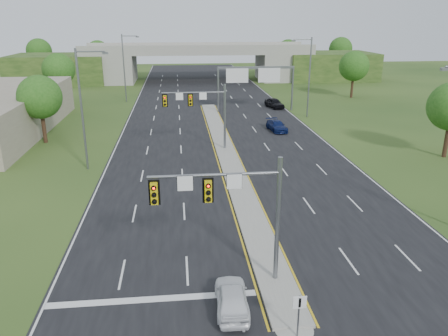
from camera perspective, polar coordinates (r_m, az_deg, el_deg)
name	(u,v)px	position (r m, az deg, el deg)	size (l,w,h in m)	color
ground	(275,280)	(24.50, 6.68, -14.39)	(240.00, 240.00, 0.00)	#244117
road	(216,128)	(56.72, -1.00, 5.30)	(24.00, 160.00, 0.02)	black
median	(227,154)	(45.18, 0.38, 1.84)	(2.00, 54.00, 0.16)	gray
median_nose	(294,328)	(21.31, 9.16, -19.99)	(2.00, 2.00, 0.16)	gray
lane_markings	(216,140)	(50.80, -1.06, 3.69)	(23.72, 160.00, 0.01)	gold
signal_mast_near	(234,202)	(21.81, 1.36, -4.53)	(6.62, 0.60, 7.00)	slate
signal_mast_far	(203,107)	(45.73, -2.73, 8.00)	(6.62, 0.60, 7.00)	slate
keep_right_sign	(299,310)	(20.05, 9.78, -17.76)	(0.60, 0.13, 2.20)	slate
sign_gantry	(255,76)	(66.35, 4.06, 11.85)	(11.58, 0.44, 6.67)	slate
overpass	(198,65)	(100.50, -3.40, 13.32)	(80.00, 14.00, 8.10)	gray
lightpole_l_mid	(83,105)	(41.42, -17.89, 7.90)	(2.85, 0.25, 11.00)	slate
lightpole_l_far	(125,65)	(75.72, -12.80, 12.98)	(2.85, 0.25, 11.00)	slate
lightpole_r_far	(308,74)	(63.03, 10.94, 11.98)	(2.85, 0.25, 11.00)	slate
tree_l_near	(40,97)	(52.77, -22.93, 8.52)	(4.80, 4.80, 7.60)	#382316
tree_l_mid	(59,69)	(77.69, -20.80, 11.94)	(5.20, 5.20, 8.12)	#382316
tree_r_mid	(354,66)	(81.41, 16.62, 12.64)	(5.20, 5.20, 8.12)	#382316
tree_back_a	(39,51)	(118.84, -23.00, 13.88)	(6.00, 6.00, 8.85)	#382316
tree_back_b	(98,52)	(115.75, -16.13, 14.35)	(5.60, 5.60, 8.32)	#382316
tree_back_c	(288,51)	(117.77, 8.37, 14.94)	(5.60, 5.60, 8.32)	#382316
tree_back_d	(341,49)	(121.95, 14.98, 14.80)	(6.00, 6.00, 8.85)	#382316
car_white	(232,297)	(21.94, 1.04, -16.54)	(1.55, 3.86, 1.31)	white
car_far_b	(277,126)	(55.29, 6.91, 5.50)	(1.78, 4.38, 1.27)	#0B1746
car_far_c	(274,103)	(69.93, 6.60, 8.44)	(1.78, 4.42, 1.51)	black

